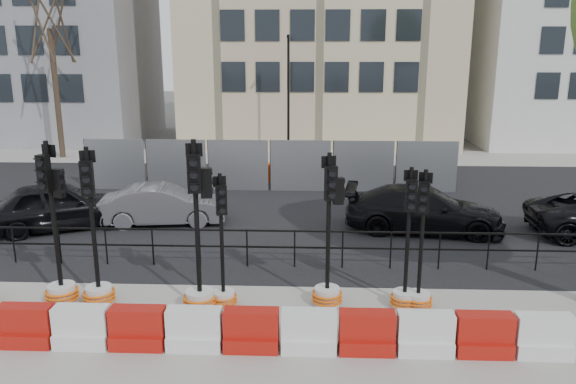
{
  "coord_description": "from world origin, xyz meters",
  "views": [
    {
      "loc": [
        1.56,
        -12.06,
        5.41
      ],
      "look_at": [
        0.96,
        3.0,
        1.52
      ],
      "focal_mm": 35.0,
      "sensor_mm": 36.0,
      "label": 1
    }
  ],
  "objects_px": {
    "traffic_signal_h": "(419,282)",
    "car_a": "(60,206)",
    "car_c": "(424,210)",
    "traffic_signal_d": "(199,272)"
  },
  "relations": [
    {
      "from": "traffic_signal_d",
      "to": "traffic_signal_h",
      "type": "height_order",
      "value": "traffic_signal_d"
    },
    {
      "from": "car_a",
      "to": "traffic_signal_h",
      "type": "bearing_deg",
      "value": -141.82
    },
    {
      "from": "car_a",
      "to": "car_c",
      "type": "relative_size",
      "value": 0.95
    },
    {
      "from": "car_a",
      "to": "car_c",
      "type": "height_order",
      "value": "car_a"
    },
    {
      "from": "car_a",
      "to": "traffic_signal_d",
      "type": "bearing_deg",
      "value": -159.73
    },
    {
      "from": "traffic_signal_d",
      "to": "car_a",
      "type": "height_order",
      "value": "traffic_signal_d"
    },
    {
      "from": "car_c",
      "to": "traffic_signal_d",
      "type": "bearing_deg",
      "value": 142.15
    },
    {
      "from": "traffic_signal_h",
      "to": "car_c",
      "type": "height_order",
      "value": "traffic_signal_h"
    },
    {
      "from": "traffic_signal_d",
      "to": "car_c",
      "type": "relative_size",
      "value": 0.74
    },
    {
      "from": "traffic_signal_h",
      "to": "car_a",
      "type": "xyz_separation_m",
      "value": [
        -9.94,
        5.07,
        0.11
      ]
    }
  ]
}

